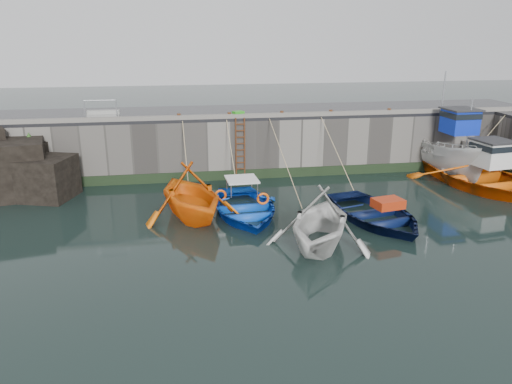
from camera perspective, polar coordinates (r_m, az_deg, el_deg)
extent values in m
plane|color=black|center=(17.15, 9.45, -7.46)|extent=(120.00, 120.00, 0.00)
cube|color=slate|center=(28.23, 1.54, 6.00)|extent=(30.00, 5.00, 3.00)
cube|color=black|center=(27.96, 1.57, 9.17)|extent=(30.00, 5.00, 0.16)
cube|color=slate|center=(25.65, 2.57, 8.80)|extent=(30.00, 0.30, 0.20)
cube|color=black|center=(26.11, 2.57, 2.19)|extent=(30.00, 0.08, 0.50)
cube|color=black|center=(25.58, -26.75, 2.39)|extent=(4.05, 3.66, 2.60)
cube|color=black|center=(24.61, -23.03, 1.49)|extent=(2.96, 2.83, 1.90)
cube|color=black|center=(25.94, -24.65, 2.53)|extent=(2.01, 1.83, 2.30)
cone|color=#2D591E|center=(25.08, -26.28, 4.26)|extent=(0.44, 0.44, 0.45)
cone|color=#2D591E|center=(24.32, -24.03, 2.98)|extent=(0.44, 0.44, 0.45)
cone|color=#2D591E|center=(25.78, -24.52, 5.73)|extent=(0.44, 0.44, 0.45)
cylinder|color=#3F1E0F|center=(25.38, -2.30, 4.89)|extent=(0.07, 0.07, 3.20)
cylinder|color=#3F1E0F|center=(25.44, -1.31, 4.93)|extent=(0.07, 0.07, 3.20)
cube|color=#3F1E0F|center=(25.72, -1.77, 1.96)|extent=(0.44, 0.06, 0.05)
cube|color=#3F1E0F|center=(25.63, -1.78, 2.67)|extent=(0.44, 0.06, 0.05)
cube|color=#3F1E0F|center=(25.55, -1.79, 3.39)|extent=(0.44, 0.06, 0.05)
cube|color=#3F1E0F|center=(25.47, -1.79, 4.11)|extent=(0.44, 0.06, 0.05)
cube|color=#3F1E0F|center=(25.40, -1.80, 4.83)|extent=(0.44, 0.06, 0.05)
cube|color=#3F1E0F|center=(25.32, -1.81, 5.56)|extent=(0.44, 0.06, 0.05)
cube|color=#3F1E0F|center=(25.26, -1.81, 6.29)|extent=(0.44, 0.06, 0.05)
cube|color=#3F1E0F|center=(25.19, -1.82, 7.03)|extent=(0.44, 0.06, 0.05)
cube|color=#3F1E0F|center=(25.14, -1.83, 7.77)|extent=(0.44, 0.06, 0.05)
imported|color=orange|center=(20.78, -7.41, -2.79)|extent=(5.49, 5.93, 2.58)
imported|color=blue|center=(20.90, -1.36, -2.52)|extent=(3.98, 5.42, 1.09)
imported|color=silver|center=(18.06, 7.24, -6.03)|extent=(5.58, 5.89, 2.44)
imported|color=#09143B|center=(20.75, 13.38, -3.18)|extent=(4.81, 6.02, 1.11)
imported|color=silver|center=(28.66, 21.18, 3.90)|extent=(2.78, 6.94, 2.65)
cube|color=#0C28BF|center=(27.80, 22.26, 7.45)|extent=(1.44, 1.54, 1.20)
cube|color=black|center=(27.75, 22.35, 8.16)|extent=(1.51, 1.60, 0.28)
cube|color=#262628|center=(27.71, 22.42, 8.75)|extent=(1.65, 1.75, 0.08)
cylinder|color=#A5A8AD|center=(29.19, 20.56, 9.86)|extent=(0.08, 0.08, 3.00)
imported|color=#E45C0C|center=(26.98, 24.16, 1.48)|extent=(6.10, 7.90, 1.51)
cube|color=white|center=(26.24, 25.37, 3.96)|extent=(1.58, 1.67, 1.20)
cube|color=black|center=(26.17, 25.47, 4.71)|extent=(1.65, 1.73, 0.28)
cube|color=#262628|center=(26.11, 25.55, 5.33)|extent=(1.80, 1.89, 0.08)
cylinder|color=#A5A8AD|center=(27.40, 23.15, 6.70)|extent=(0.08, 0.08, 3.00)
cube|color=#26951B|center=(25.45, -2.05, 8.87)|extent=(0.64, 0.55, 0.32)
cylinder|color=#A5A8AD|center=(25.85, -18.98, 8.83)|extent=(0.05, 0.05, 1.00)
cylinder|color=#A5A8AD|center=(25.64, -15.64, 9.07)|extent=(0.05, 0.05, 1.00)
cylinder|color=#A5A8AD|center=(25.67, -17.42, 9.97)|extent=(1.50, 0.05, 0.05)
cube|color=gray|center=(26.28, -17.10, 8.23)|extent=(1.60, 0.35, 0.18)
cube|color=gray|center=(26.60, -17.05, 8.74)|extent=(1.60, 0.35, 0.18)
cylinder|color=#3F1E0F|center=(25.20, -8.80, 8.54)|extent=(0.18, 0.18, 0.28)
cylinder|color=#3F1E0F|center=(25.35, -3.08, 8.77)|extent=(0.18, 0.18, 0.28)
cylinder|color=#3F1E0F|center=(25.78, 2.97, 8.93)|extent=(0.18, 0.18, 0.28)
cylinder|color=#3F1E0F|center=(26.46, 8.55, 8.98)|extent=(0.18, 0.18, 0.28)
cylinder|color=#3F1E0F|center=(27.60, 14.97, 8.94)|extent=(0.18, 0.18, 0.28)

